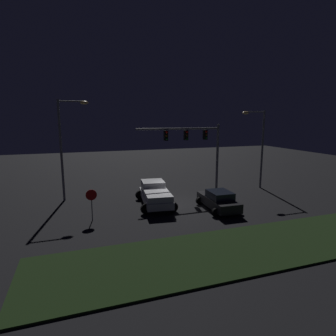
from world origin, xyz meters
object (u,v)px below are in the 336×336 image
(car_sedan, at_px, (218,200))
(street_lamp_right, at_px, (258,140))
(traffic_signal_gantry, at_px, (195,141))
(street_lamp_left, at_px, (66,139))
(stop_sign, at_px, (91,199))
(pickup_truck, at_px, (155,193))

(car_sedan, bearing_deg, street_lamp_right, -53.20)
(car_sedan, height_order, traffic_signal_gantry, traffic_signal_gantry)
(traffic_signal_gantry, relative_size, street_lamp_right, 1.06)
(street_lamp_left, relative_size, stop_sign, 3.86)
(pickup_truck, distance_m, stop_sign, 5.56)
(car_sedan, xyz_separation_m, street_lamp_right, (6.98, 4.82, 4.22))
(pickup_truck, relative_size, traffic_signal_gantry, 0.67)
(traffic_signal_gantry, height_order, stop_sign, traffic_signal_gantry)
(pickup_truck, xyz_separation_m, street_lamp_right, (11.38, 2.09, 3.96))
(pickup_truck, height_order, traffic_signal_gantry, traffic_signal_gantry)
(car_sedan, bearing_deg, traffic_signal_gantry, -3.15)
(street_lamp_right, bearing_deg, street_lamp_left, 174.77)
(pickup_truck, bearing_deg, street_lamp_left, 67.28)
(street_lamp_left, relative_size, street_lamp_right, 1.10)
(street_lamp_right, bearing_deg, pickup_truck, -169.58)
(pickup_truck, relative_size, stop_sign, 2.51)
(stop_sign, bearing_deg, traffic_signal_gantry, 26.94)
(car_sedan, relative_size, stop_sign, 2.00)
(traffic_signal_gantry, bearing_deg, pickup_truck, -148.15)
(pickup_truck, relative_size, car_sedan, 1.25)
(street_lamp_right, bearing_deg, car_sedan, -145.35)
(street_lamp_right, distance_m, stop_sign, 17.36)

